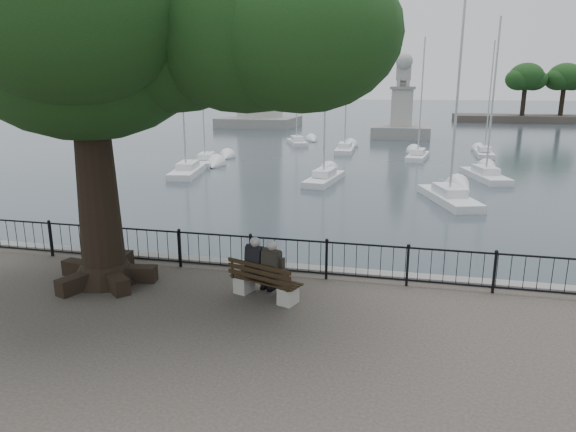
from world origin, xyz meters
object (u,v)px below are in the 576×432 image
(tree, at_px, (121,19))
(lighthouse, at_px, (259,28))
(bench, at_px, (264,285))
(person_left, at_px, (259,268))
(person_right, at_px, (275,272))
(lion_monument, at_px, (401,117))

(tree, xyz_separation_m, lighthouse, (-14.48, 60.75, 6.12))
(bench, xyz_separation_m, person_left, (-0.18, 0.17, 0.35))
(person_left, bearing_deg, person_right, -19.85)
(lighthouse, height_order, lion_monument, lighthouse)
(bench, xyz_separation_m, lion_monument, (2.20, 48.95, 1.02))
(bench, distance_m, tree, 6.77)
(bench, bearing_deg, tree, 175.18)
(tree, relative_size, lion_monument, 1.25)
(person_left, xyz_separation_m, lion_monument, (2.38, 48.78, 0.67))
(bench, height_order, person_left, person_left)
(bench, xyz_separation_m, tree, (-3.32, 0.28, 5.90))
(person_left, bearing_deg, bench, -43.67)
(person_right, xyz_separation_m, lion_monument, (1.95, 48.94, 0.67))
(lion_monument, bearing_deg, bench, -92.58)
(person_left, relative_size, lighthouse, 0.05)
(person_left, relative_size, person_right, 1.00)
(bench, xyz_separation_m, lighthouse, (-17.80, 61.03, 12.01))
(tree, bearing_deg, lion_monument, 83.52)
(lighthouse, xyz_separation_m, lion_monument, (20.00, -12.07, -11.00))
(tree, bearing_deg, bench, -4.82)
(person_right, bearing_deg, lion_monument, 87.72)
(bench, bearing_deg, person_right, 3.16)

